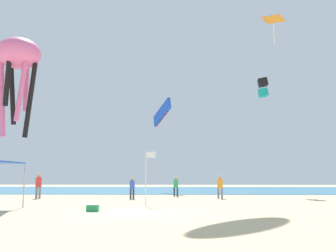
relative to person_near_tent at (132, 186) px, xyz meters
name	(u,v)px	position (x,y,z in m)	size (l,w,h in m)	color
ground	(136,214)	(1.50, -9.84, -1.00)	(110.00, 110.00, 0.10)	#D1BA8C
ocean_strip	(164,190)	(1.50, 18.68, -0.94)	(110.00, 24.52, 0.03)	teal
person_near_tent	(132,186)	(0.00, 0.00, 0.00)	(0.39, 0.39, 1.62)	#33384C
person_leftmost	(220,185)	(6.63, 0.70, 0.07)	(0.41, 0.41, 1.74)	slate
person_central	(39,184)	(-7.30, 0.47, 0.16)	(0.48, 0.45, 1.90)	slate
person_far_shore	(176,185)	(3.22, 3.59, 0.02)	(0.42, 0.40, 1.66)	#33384C
banner_flag	(147,172)	(1.65, -5.71, 0.97)	(0.61, 0.06, 3.14)	silver
cooler_box	(93,208)	(-0.64, -9.37, -0.78)	(0.57, 0.37, 0.35)	#1E8C4C
kite_parafoil_blue	(162,113)	(1.52, 13.63, 8.01)	(2.28, 4.40, 2.86)	blue
kite_octopus_pink	(19,58)	(-5.99, -6.77, 7.69)	(3.15, 3.15, 5.95)	pink
kite_box_black	(263,88)	(11.67, 7.08, 9.28)	(1.03, 0.93, 1.90)	black
kite_diamond_orange	(273,21)	(11.19, 0.63, 13.19)	(2.16, 2.16, 2.21)	orange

